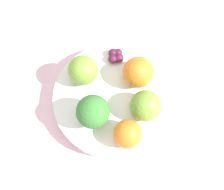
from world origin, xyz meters
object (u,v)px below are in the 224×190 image
orange_front (138,72)px  orange_back (128,134)px  apple_green (146,106)px  apple_red (82,72)px  broccoli (93,112)px  bowl (112,100)px  grape_cluster (116,56)px

orange_front → orange_back: bearing=-152.1°
orange_back → apple_green: bearing=5.2°
orange_front → apple_red: bearing=127.7°
broccoli → orange_back: 0.06m
broccoli → bowl: bearing=-0.7°
orange_front → orange_back: orange_front is taller
apple_red → bowl: bearing=-86.8°
bowl → orange_back: 0.08m
apple_green → orange_front: bearing=48.6°
bowl → orange_front: orange_front is taller
bowl → broccoli: (-0.04, 0.00, 0.05)m
bowl → orange_back: (-0.04, -0.06, 0.04)m
broccoli → apple_green: 0.08m
bowl → grape_cluster: 0.07m
broccoli → orange_back: bearing=-82.2°
apple_red → apple_green: same height
broccoli → grape_cluster: 0.11m
grape_cluster → bowl: bearing=-146.7°
orange_front → grape_cluster: bearing=81.5°
broccoli → grape_cluster: (0.10, 0.04, -0.03)m
broccoli → apple_red: broccoli is taller
grape_cluster → orange_front: bearing=-98.5°
apple_red → orange_front: size_ratio=0.97×
orange_front → orange_back: 0.10m
bowl → broccoli: bearing=179.3°
bowl → apple_green: size_ratio=3.96×
broccoli → orange_front: size_ratio=1.23×
broccoli → apple_green: size_ratio=1.27×
apple_red → broccoli: bearing=-125.7°
apple_red → orange_back: (-0.03, -0.12, -0.00)m
bowl → apple_red: bearing=93.2°
orange_front → grape_cluster: (0.01, 0.05, -0.02)m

